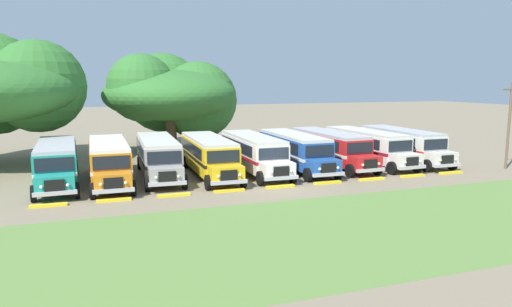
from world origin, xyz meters
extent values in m
plane|color=#84755B|center=(0.00, 0.00, 0.00)|extent=(220.00, 220.00, 0.00)
cube|color=olive|center=(0.00, -9.88, 0.00)|extent=(80.00, 11.95, 0.01)
cube|color=teal|center=(-13.99, 5.97, 1.55)|extent=(2.76, 9.27, 2.10)
cube|color=white|center=(-13.99, 5.97, 1.38)|extent=(2.79, 9.29, 0.24)
cube|color=black|center=(-12.73, 6.30, 2.05)|extent=(0.26, 8.00, 0.80)
cube|color=black|center=(-15.27, 6.23, 2.05)|extent=(0.26, 8.00, 0.80)
cube|color=#B2B2B7|center=(-13.99, 5.97, 2.71)|extent=(2.67, 9.16, 0.22)
cube|color=teal|center=(-13.84, 0.67, 1.02)|extent=(2.24, 1.46, 1.05)
cube|color=black|center=(-13.82, -0.07, 1.05)|extent=(1.10, 0.13, 0.70)
cube|color=#B7B7BC|center=(-13.82, -0.11, 0.62)|extent=(2.40, 0.27, 0.24)
cube|color=black|center=(-13.86, 1.34, 2.05)|extent=(2.20, 0.12, 0.84)
cube|color=white|center=(-14.12, 10.58, 1.45)|extent=(0.90, 0.09, 1.30)
sphere|color=#EAE5C6|center=(-13.12, -0.10, 1.05)|extent=(0.20, 0.20, 0.20)
sphere|color=#EAE5C6|center=(-14.52, -0.14, 1.05)|extent=(0.20, 0.20, 0.20)
cylinder|color=black|center=(-12.64, 0.80, 0.50)|extent=(0.31, 1.01, 1.00)
cylinder|color=black|center=(-15.04, 0.73, 0.50)|extent=(0.31, 1.01, 1.00)
cylinder|color=black|center=(-12.87, 9.00, 0.50)|extent=(0.31, 1.01, 1.00)
cylinder|color=black|center=(-15.27, 8.93, 0.50)|extent=(0.31, 1.01, 1.00)
cube|color=orange|center=(-10.58, 5.50, 1.55)|extent=(2.54, 9.21, 2.10)
cube|color=white|center=(-10.58, 5.50, 1.38)|extent=(2.57, 9.23, 0.24)
cube|color=black|center=(-9.31, 5.79, 2.05)|extent=(0.08, 8.00, 0.80)
cube|color=black|center=(-11.85, 5.80, 2.05)|extent=(0.08, 8.00, 0.80)
cube|color=silver|center=(-10.58, 5.50, 2.71)|extent=(2.46, 9.11, 0.22)
cube|color=orange|center=(-10.60, 0.20, 1.02)|extent=(2.21, 1.41, 1.05)
cube|color=black|center=(-10.61, -0.54, 1.05)|extent=(1.10, 0.11, 0.70)
cube|color=#B7B7BC|center=(-10.61, -0.58, 0.62)|extent=(2.40, 0.21, 0.24)
cube|color=black|center=(-10.60, 0.87, 2.05)|extent=(2.20, 0.07, 0.84)
cube|color=white|center=(-10.56, 10.12, 1.45)|extent=(0.90, 0.06, 1.30)
sphere|color=#EAE5C6|center=(-9.91, -0.60, 1.05)|extent=(0.20, 0.20, 0.20)
sphere|color=#EAE5C6|center=(-11.31, -0.59, 1.05)|extent=(0.20, 0.20, 0.20)
cylinder|color=black|center=(-9.40, 0.29, 0.50)|extent=(0.28, 1.00, 1.00)
cylinder|color=black|center=(-11.80, 0.30, 0.50)|extent=(0.28, 1.00, 1.00)
cylinder|color=black|center=(-9.37, 8.49, 0.50)|extent=(0.28, 1.00, 1.00)
cylinder|color=black|center=(-11.77, 8.50, 0.50)|extent=(0.28, 1.00, 1.00)
cube|color=#9E9993|center=(-7.04, 6.34, 1.55)|extent=(2.90, 9.30, 2.10)
cube|color=#282828|center=(-7.04, 6.34, 1.38)|extent=(2.93, 9.32, 0.24)
cube|color=black|center=(-5.76, 6.59, 2.05)|extent=(0.39, 7.99, 0.80)
cube|color=black|center=(-8.30, 6.70, 2.05)|extent=(0.39, 7.99, 0.80)
cube|color=beige|center=(-7.04, 6.34, 2.71)|extent=(2.82, 9.20, 0.22)
cube|color=#9E9993|center=(-7.28, 1.05, 1.02)|extent=(2.26, 1.49, 1.05)
cube|color=black|center=(-7.31, 0.31, 1.05)|extent=(1.10, 0.15, 0.70)
cube|color=#B7B7BC|center=(-7.31, 0.27, 0.62)|extent=(2.41, 0.30, 0.24)
cube|color=black|center=(-7.25, 1.72, 2.05)|extent=(2.20, 0.16, 0.84)
cube|color=#282828|center=(-6.84, 10.96, 1.45)|extent=(0.90, 0.10, 1.30)
sphere|color=#EAE5C6|center=(-6.61, 0.23, 1.05)|extent=(0.20, 0.20, 0.20)
sphere|color=#EAE5C6|center=(-8.01, 0.29, 1.05)|extent=(0.20, 0.20, 0.20)
cylinder|color=black|center=(-6.07, 1.10, 0.50)|extent=(0.32, 1.01, 1.00)
cylinder|color=black|center=(-8.47, 1.20, 0.50)|extent=(0.32, 1.01, 1.00)
cylinder|color=black|center=(-5.71, 9.29, 0.50)|extent=(0.32, 1.01, 1.00)
cylinder|color=black|center=(-8.11, 9.39, 0.50)|extent=(0.32, 1.01, 1.00)
cube|color=yellow|center=(-3.40, 5.44, 1.55)|extent=(2.72, 9.26, 2.10)
cube|color=black|center=(-3.40, 5.44, 1.38)|extent=(2.75, 9.28, 0.24)
cube|color=black|center=(-2.12, 5.71, 2.05)|extent=(0.23, 8.00, 0.80)
cube|color=black|center=(-4.66, 5.77, 2.05)|extent=(0.23, 8.00, 0.80)
cube|color=beige|center=(-3.40, 5.44, 2.71)|extent=(2.64, 9.16, 0.22)
cube|color=yellow|center=(-3.52, 0.14, 1.02)|extent=(2.23, 1.45, 1.05)
cube|color=black|center=(-3.54, -0.60, 1.05)|extent=(1.10, 0.13, 0.70)
cube|color=#B7B7BC|center=(-3.54, -0.64, 0.62)|extent=(2.40, 0.26, 0.24)
cube|color=black|center=(-3.51, 0.81, 2.05)|extent=(2.20, 0.11, 0.84)
cube|color=black|center=(-3.29, 10.06, 1.45)|extent=(0.90, 0.08, 1.30)
sphere|color=#EAE5C6|center=(-2.84, -0.66, 1.05)|extent=(0.20, 0.20, 0.20)
sphere|color=#EAE5C6|center=(-4.24, -0.63, 1.05)|extent=(0.20, 0.20, 0.20)
cylinder|color=black|center=(-2.32, 0.22, 0.50)|extent=(0.30, 1.01, 1.00)
cylinder|color=black|center=(-4.72, 0.27, 0.50)|extent=(0.30, 1.01, 1.00)
cylinder|color=black|center=(-2.12, 8.41, 0.50)|extent=(0.30, 1.01, 1.00)
cylinder|color=black|center=(-4.52, 8.47, 0.50)|extent=(0.30, 1.01, 1.00)
cube|color=silver|center=(0.18, 5.54, 1.55)|extent=(2.60, 9.23, 2.10)
cube|color=maroon|center=(0.18, 5.54, 1.38)|extent=(2.63, 9.25, 0.24)
cube|color=black|center=(1.46, 5.83, 2.05)|extent=(0.13, 8.00, 0.80)
cube|color=black|center=(-1.08, 5.85, 2.05)|extent=(0.13, 8.00, 0.80)
cube|color=beige|center=(0.18, 5.54, 2.71)|extent=(2.52, 9.13, 0.22)
cube|color=silver|center=(0.12, 0.24, 1.02)|extent=(2.22, 1.42, 1.05)
cube|color=black|center=(0.12, -0.50, 1.05)|extent=(1.10, 0.11, 0.70)
cube|color=#B7B7BC|center=(0.12, -0.54, 0.62)|extent=(2.40, 0.23, 0.24)
cube|color=black|center=(0.13, 0.91, 2.05)|extent=(2.20, 0.08, 0.84)
cube|color=maroon|center=(0.24, 10.16, 1.45)|extent=(0.90, 0.07, 1.30)
sphere|color=#EAE5C6|center=(0.82, -0.56, 1.05)|extent=(0.20, 0.20, 0.20)
sphere|color=#EAE5C6|center=(-0.58, -0.54, 1.05)|extent=(0.20, 0.20, 0.20)
cylinder|color=black|center=(1.33, 0.33, 0.50)|extent=(0.29, 1.00, 1.00)
cylinder|color=black|center=(-1.07, 0.35, 0.50)|extent=(0.29, 1.00, 1.00)
cylinder|color=black|center=(1.42, 8.53, 0.50)|extent=(0.29, 1.00, 1.00)
cylinder|color=black|center=(-0.98, 8.55, 0.50)|extent=(0.29, 1.00, 1.00)
cube|color=#23519E|center=(3.71, 5.54, 1.55)|extent=(2.58, 9.22, 2.10)
cube|color=silver|center=(3.71, 5.54, 1.38)|extent=(2.61, 9.24, 0.24)
cube|color=black|center=(4.99, 5.83, 2.05)|extent=(0.11, 8.00, 0.80)
cube|color=black|center=(2.45, 5.85, 2.05)|extent=(0.11, 8.00, 0.80)
cube|color=beige|center=(3.71, 5.54, 2.71)|extent=(2.50, 9.12, 0.22)
cube|color=#23519E|center=(3.67, 0.24, 1.02)|extent=(2.21, 1.42, 1.05)
cube|color=black|center=(3.66, -0.50, 1.05)|extent=(1.10, 0.11, 0.70)
cube|color=#B7B7BC|center=(3.66, -0.54, 0.62)|extent=(2.40, 0.22, 0.24)
cube|color=black|center=(3.67, 0.91, 2.05)|extent=(2.20, 0.08, 0.84)
cube|color=silver|center=(3.76, 10.16, 1.45)|extent=(0.90, 0.07, 1.30)
sphere|color=#EAE5C6|center=(4.36, -0.55, 1.05)|extent=(0.20, 0.20, 0.20)
sphere|color=#EAE5C6|center=(2.96, -0.54, 1.05)|extent=(0.20, 0.20, 0.20)
cylinder|color=black|center=(4.87, 0.33, 0.50)|extent=(0.29, 1.00, 1.00)
cylinder|color=black|center=(2.47, 0.35, 0.50)|extent=(0.29, 1.00, 1.00)
cylinder|color=black|center=(4.94, 8.53, 0.50)|extent=(0.29, 1.00, 1.00)
cylinder|color=black|center=(2.54, 8.55, 0.50)|extent=(0.29, 1.00, 1.00)
cube|color=red|center=(7.09, 5.93, 1.55)|extent=(2.82, 9.28, 2.10)
cube|color=white|center=(7.09, 5.93, 1.38)|extent=(2.85, 9.30, 0.24)
cube|color=black|center=(8.35, 6.28, 2.05)|extent=(0.32, 8.00, 0.80)
cube|color=black|center=(5.81, 6.19, 2.05)|extent=(0.32, 8.00, 0.80)
cube|color=#B2B2B7|center=(7.09, 5.93, 2.71)|extent=(2.74, 9.18, 0.22)
cube|color=red|center=(7.28, 0.64, 1.02)|extent=(2.25, 1.48, 1.05)
cube|color=black|center=(7.30, -0.10, 1.05)|extent=(1.10, 0.14, 0.70)
cube|color=#B7B7BC|center=(7.31, -0.14, 0.62)|extent=(2.41, 0.28, 0.24)
cube|color=black|center=(7.25, 1.31, 2.05)|extent=(2.20, 0.14, 0.84)
cube|color=white|center=(6.93, 10.55, 1.45)|extent=(0.90, 0.09, 1.30)
sphere|color=#EAE5C6|center=(8.01, -0.13, 1.05)|extent=(0.20, 0.20, 0.20)
sphere|color=#EAE5C6|center=(6.61, -0.18, 1.05)|extent=(0.20, 0.20, 0.20)
cylinder|color=black|center=(8.47, 0.78, 0.50)|extent=(0.31, 1.01, 1.00)
cylinder|color=black|center=(6.08, 0.69, 0.50)|extent=(0.31, 1.01, 1.00)
cylinder|color=black|center=(8.19, 8.97, 0.50)|extent=(0.31, 1.01, 1.00)
cylinder|color=black|center=(5.79, 8.89, 0.50)|extent=(0.31, 1.01, 1.00)
cube|color=silver|center=(10.60, 5.80, 1.55)|extent=(2.89, 9.30, 2.10)
cube|color=maroon|center=(10.60, 5.80, 1.38)|extent=(2.92, 9.32, 0.24)
cube|color=black|center=(11.86, 6.16, 2.05)|extent=(0.38, 7.99, 0.80)
cube|color=black|center=(9.32, 6.05, 2.05)|extent=(0.38, 7.99, 0.80)
cube|color=beige|center=(10.60, 5.80, 2.71)|extent=(2.81, 9.19, 0.22)
cube|color=silver|center=(10.83, 0.51, 1.02)|extent=(2.26, 1.49, 1.05)
cube|color=black|center=(10.86, -0.23, 1.05)|extent=(1.10, 0.15, 0.70)
cube|color=#B7B7BC|center=(10.86, -0.27, 0.62)|extent=(2.41, 0.30, 0.24)
cube|color=black|center=(10.80, 1.18, 2.05)|extent=(2.20, 0.15, 0.84)
cube|color=maroon|center=(10.40, 10.42, 1.45)|extent=(0.90, 0.10, 1.30)
sphere|color=#EAE5C6|center=(11.56, -0.25, 1.05)|extent=(0.20, 0.20, 0.20)
sphere|color=#EAE5C6|center=(10.16, -0.31, 1.05)|extent=(0.20, 0.20, 0.20)
cylinder|color=black|center=(12.02, 0.66, 0.50)|extent=(0.32, 1.01, 1.00)
cylinder|color=black|center=(9.62, 0.56, 0.50)|extent=(0.32, 1.01, 1.00)
cylinder|color=black|center=(11.67, 8.85, 0.50)|extent=(0.32, 1.01, 1.00)
cylinder|color=black|center=(9.27, 8.75, 0.50)|extent=(0.32, 1.01, 1.00)
cube|color=silver|center=(14.13, 5.65, 1.55)|extent=(2.71, 9.26, 2.10)
cube|color=red|center=(14.13, 5.65, 1.38)|extent=(2.74, 9.28, 0.24)
cube|color=black|center=(15.40, 5.92, 2.05)|extent=(0.23, 8.00, 0.80)
cube|color=black|center=(12.86, 5.98, 2.05)|extent=(0.23, 8.00, 0.80)
cube|color=#B2B2B7|center=(14.13, 5.65, 2.71)|extent=(2.63, 9.15, 0.22)
cube|color=silver|center=(14.00, 0.35, 1.02)|extent=(2.23, 1.45, 1.05)
cube|color=black|center=(13.99, -0.39, 1.05)|extent=(1.10, 0.13, 0.70)
cube|color=#B7B7BC|center=(13.99, -0.43, 0.62)|extent=(2.40, 0.26, 0.24)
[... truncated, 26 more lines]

